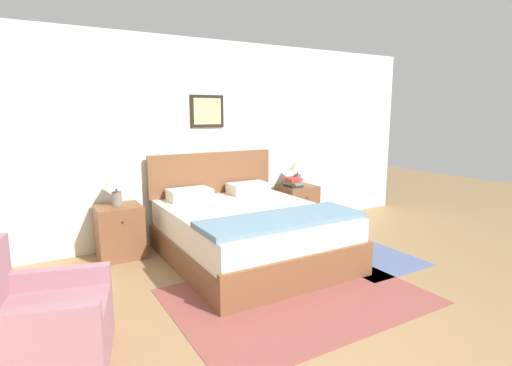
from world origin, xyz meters
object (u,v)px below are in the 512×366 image
Objects in this scene: nightstand_near_window at (119,232)px; table_lamp_near_window at (116,182)px; nightstand_by_door at (297,206)px; table_lamp_by_door at (297,167)px; bed at (249,232)px; armchair at (38,327)px.

table_lamp_near_window is at bearing 98.25° from nightstand_near_window.
table_lamp_near_window is (-0.00, 0.02, 0.58)m from nightstand_near_window.
table_lamp_by_door is at bearing 76.24° from nightstand_by_door.
table_lamp_near_window is (-1.27, 0.83, 0.57)m from bed.
table_lamp_near_window reaches higher than nightstand_near_window.
armchair is 2.36× the size of table_lamp_by_door.
armchair is 3.96m from table_lamp_by_door.
bed is 1.51m from nightstand_by_door.
bed is at bearing -147.04° from table_lamp_by_door.
nightstand_by_door is at bearing -103.76° from table_lamp_by_door.
table_lamp_near_window reaches higher than armchair.
nightstand_near_window is at bearing 180.00° from nightstand_by_door.
nightstand_near_window and nightstand_by_door have the same top height.
table_lamp_near_window is (-2.55, 0.02, 0.58)m from nightstand_by_door.
nightstand_near_window is 1.00× the size of nightstand_by_door.
armchair is 2.36× the size of table_lamp_near_window.
armchair is 2.05m from nightstand_near_window.
table_lamp_near_window is 1.00× the size of table_lamp_by_door.
armchair is 3.90m from nightstand_by_door.
table_lamp_by_door reaches higher than nightstand_near_window.
table_lamp_near_window and table_lamp_by_door have the same top height.
nightstand_by_door is 0.58m from table_lamp_by_door.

